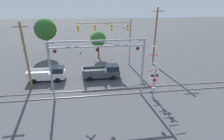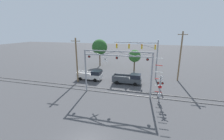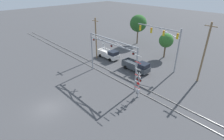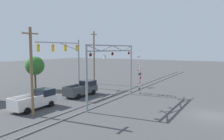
# 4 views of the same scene
# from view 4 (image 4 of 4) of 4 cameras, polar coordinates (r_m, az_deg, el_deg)

# --- Properties ---
(ground_plane) EXTENTS (200.00, 200.00, 0.00)m
(ground_plane) POSITION_cam_4_polar(r_m,az_deg,el_deg) (23.87, 24.98, -10.87)
(ground_plane) COLOR #424244
(rail_track_near) EXTENTS (80.00, 0.08, 0.10)m
(rail_track_near) POSITION_cam_4_polar(r_m,az_deg,el_deg) (27.45, -0.39, -8.10)
(rail_track_near) COLOR gray
(rail_track_near) RESTS_ON ground_plane
(rail_track_far) EXTENTS (80.00, 0.08, 0.10)m
(rail_track_far) POSITION_cam_4_polar(r_m,az_deg,el_deg) (28.20, -2.92, -7.74)
(rail_track_far) COLOR gray
(rail_track_far) RESTS_ON ground_plane
(crossing_gantry) EXTENTS (10.64, 0.27, 7.00)m
(crossing_gantry) POSITION_cam_4_polar(r_m,az_deg,el_deg) (26.57, 0.11, 1.78)
(crossing_gantry) COLOR gray
(crossing_gantry) RESTS_ON ground_plane
(crossing_signal_mast) EXTENTS (1.34, 0.35, 6.39)m
(crossing_signal_mast) POSITION_cam_4_polar(r_m,az_deg,el_deg) (32.15, 7.23, -2.34)
(crossing_signal_mast) COLOR gray
(crossing_signal_mast) RESTS_ON ground_plane
(traffic_signal_span) EXTENTS (9.14, 0.39, 8.04)m
(traffic_signal_span) POSITION_cam_4_polar(r_m,az_deg,el_deg) (35.51, -11.13, 3.94)
(traffic_signal_span) COLOR gray
(traffic_signal_span) RESTS_ON ground_plane
(pickup_truck_lead) EXTENTS (5.46, 2.18, 1.98)m
(pickup_truck_lead) POSITION_cam_4_polar(r_m,az_deg,el_deg) (30.96, -7.79, -4.89)
(pickup_truck_lead) COLOR #3D4247
(pickup_truck_lead) RESTS_ON ground_plane
(pickup_truck_following) EXTENTS (5.17, 2.18, 1.98)m
(pickup_truck_following) POSITION_cam_4_polar(r_m,az_deg,el_deg) (25.57, -19.35, -7.40)
(pickup_truck_following) COLOR silver
(pickup_truck_following) RESTS_ON ground_plane
(utility_pole_left) EXTENTS (1.80, 0.28, 8.59)m
(utility_pole_left) POSITION_cam_4_polar(r_m,az_deg,el_deg) (22.36, -20.28, -0.18)
(utility_pole_left) COLOR brown
(utility_pole_left) RESTS_ON ground_plane
(utility_pole_right) EXTENTS (1.80, 0.28, 9.76)m
(utility_pole_right) POSITION_cam_4_polar(r_m,az_deg,el_deg) (40.72, -4.73, 3.44)
(utility_pole_right) COLOR brown
(utility_pole_right) RESTS_ON ground_plane
(background_tree_far_left_verge) EXTENTS (3.00, 3.00, 5.32)m
(background_tree_far_left_verge) POSITION_cam_4_polar(r_m,az_deg,el_deg) (37.10, -19.51, 1.03)
(background_tree_far_left_verge) COLOR brown
(background_tree_far_left_verge) RESTS_ON ground_plane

